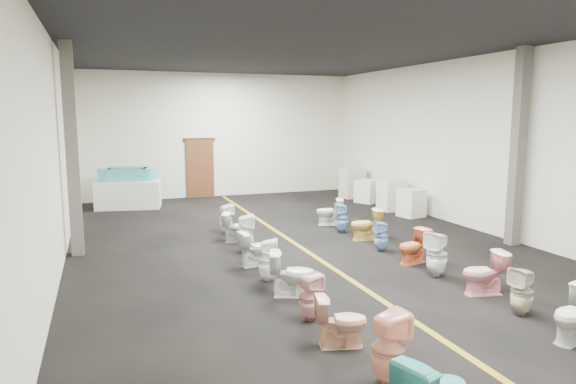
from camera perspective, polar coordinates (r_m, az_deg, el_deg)
name	(u,v)px	position (r m, az deg, el deg)	size (l,w,h in m)	color
floor	(299,247)	(11.85, 1.28, -6.07)	(16.00, 16.00, 0.00)	black
ceiling	(300,45)	(11.57, 1.36, 16.04)	(16.00, 16.00, 0.00)	black
wall_back	(221,135)	(19.15, -7.50, 6.26)	(10.00, 10.00, 0.00)	beige
wall_left	(55,154)	(10.73, -24.45, 3.82)	(16.00, 16.00, 0.00)	beige
wall_right	(481,144)	(14.10, 20.67, 4.99)	(16.00, 16.00, 0.00)	beige
aisle_stripe	(299,246)	(11.85, 1.28, -6.06)	(0.12, 15.60, 0.01)	olive
back_door	(200,169)	(19.02, -9.74, 2.57)	(1.00, 0.10, 2.10)	#562D19
door_frame	(199,139)	(18.95, -9.83, 5.79)	(1.15, 0.08, 0.10)	#331C11
column_left	(72,151)	(11.71, -22.88, 4.25)	(0.25, 0.25, 4.50)	#59544C
column_right	(518,148)	(12.83, 24.19, 4.49)	(0.25, 0.25, 4.50)	#59544C
display_table	(129,194)	(17.40, -17.29, -0.26)	(2.00, 1.00, 0.89)	silver
bathtub	(128,175)	(17.32, -17.38, 1.79)	(1.83, 0.91, 0.55)	teal
appliance_crate_a	(411,203)	(15.64, 13.54, -1.20)	(0.64, 0.64, 0.82)	silver
appliance_crate_b	(392,195)	(16.55, 11.43, -0.33)	(0.71, 0.71, 0.97)	silver
appliance_crate_c	(368,191)	(17.88, 8.85, 0.08)	(0.69, 0.69, 0.78)	white
appliance_crate_d	(352,183)	(18.88, 7.15, 1.02)	(0.75, 0.75, 1.08)	beige
toilet_left_1	(389,349)	(6.05, 11.12, -16.70)	(0.38, 0.39, 0.86)	#FFB194
toilet_left_2	(341,321)	(6.90, 5.94, -14.10)	(0.38, 0.67, 0.68)	#E5AB8D
toilet_left_3	(310,297)	(7.65, 2.47, -11.60)	(0.32, 0.33, 0.71)	#D59997
toilet_left_4	(292,274)	(8.62, 0.49, -9.07)	(0.43, 0.75, 0.76)	white
toilet_left_5	(268,260)	(9.39, -2.28, -7.55)	(0.35, 0.36, 0.78)	white
toilet_left_6	(255,248)	(10.34, -3.64, -6.25)	(0.40, 0.70, 0.71)	silver
toilet_left_7	(245,233)	(11.35, -4.81, -4.58)	(0.38, 0.39, 0.84)	white
toilet_left_8	(237,227)	(12.24, -5.64, -3.94)	(0.39, 0.69, 0.70)	silver
toilet_left_9	(226,219)	(13.14, -6.92, -2.99)	(0.34, 0.35, 0.75)	silver
toilet_right_1	(575,315)	(7.96, 29.26, -11.82)	(0.41, 0.73, 0.74)	silver
toilet_right_2	(522,291)	(8.60, 24.57, -10.00)	(0.33, 0.34, 0.74)	beige
toilet_right_3	(484,273)	(9.30, 20.96, -8.40)	(0.42, 0.73, 0.74)	#F9A9AD
toilet_right_4	(437,254)	(10.00, 16.21, -6.65)	(0.39, 0.39, 0.86)	white
toilet_right_5	(414,246)	(10.76, 13.78, -5.89)	(0.39, 0.69, 0.71)	#D36937
toilet_right_6	(381,236)	(11.57, 10.35, -4.83)	(0.31, 0.31, 0.68)	#7AA9DD
toilet_right_7	(366,225)	(12.51, 8.67, -3.60)	(0.43, 0.75, 0.76)	#DFC351
toilet_right_8	(341,218)	(13.21, 5.96, -2.88)	(0.34, 0.35, 0.77)	#75ACD2
toilet_right_9	(330,212)	(14.10, 4.64, -2.19)	(0.41, 0.73, 0.74)	white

